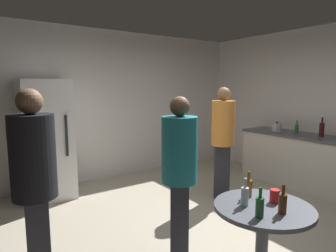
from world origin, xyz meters
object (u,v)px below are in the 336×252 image
at_px(wine_bottle_on_counter, 322,129).
at_px(beer_bottle_brown, 283,203).
at_px(kettle, 277,127).
at_px(beer_bottle_amber, 248,188).
at_px(person_in_orange_shirt, 223,135).
at_px(beer_bottle_green, 260,206).
at_px(beer_bottle_on_counter, 297,129).
at_px(foreground_table, 263,218).
at_px(person_in_teal_shirt, 179,167).
at_px(beer_bottle_clear, 245,196).
at_px(refrigerator, 46,140).
at_px(plastic_cup_red, 275,196).
at_px(person_in_black_shirt, 34,178).

relative_size(wine_bottle_on_counter, beer_bottle_brown, 1.35).
bearing_deg(kettle, beer_bottle_amber, -149.53).
xyz_separation_m(wine_bottle_on_counter, person_in_orange_shirt, (-1.54, 0.66, -0.03)).
bearing_deg(beer_bottle_amber, beer_bottle_green, -128.50).
relative_size(beer_bottle_on_counter, foreground_table, 0.29).
height_order(foreground_table, person_in_teal_shirt, person_in_teal_shirt).
distance_m(beer_bottle_clear, person_in_orange_shirt, 2.00).
bearing_deg(foreground_table, beer_bottle_brown, -91.27).
bearing_deg(beer_bottle_brown, person_in_teal_shirt, 108.53).
bearing_deg(kettle, refrigerator, 157.72).
xyz_separation_m(wine_bottle_on_counter, person_in_teal_shirt, (-3.01, -0.22, -0.08)).
bearing_deg(foreground_table, beer_bottle_on_counter, 27.04).
height_order(refrigerator, beer_bottle_amber, refrigerator).
bearing_deg(refrigerator, wine_bottle_on_counter, -31.13).
xyz_separation_m(refrigerator, beer_bottle_on_counter, (3.64, -1.82, 0.08)).
xyz_separation_m(beer_bottle_clear, plastic_cup_red, (0.26, -0.10, -0.03)).
xyz_separation_m(kettle, person_in_black_shirt, (-4.14, -0.71, 0.01)).
bearing_deg(refrigerator, beer_bottle_amber, -70.97).
height_order(foreground_table, beer_bottle_brown, beer_bottle_brown).
bearing_deg(beer_bottle_on_counter, plastic_cup_red, -151.63).
distance_m(wine_bottle_on_counter, person_in_orange_shirt, 1.67).
relative_size(beer_bottle_on_counter, beer_bottle_amber, 1.00).
relative_size(beer_bottle_green, plastic_cup_red, 2.09).
distance_m(wine_bottle_on_counter, person_in_teal_shirt, 3.02).
distance_m(kettle, person_in_orange_shirt, 1.45).
bearing_deg(kettle, beer_bottle_on_counter, -81.59).
bearing_deg(kettle, beer_bottle_green, -147.06).
xyz_separation_m(beer_bottle_amber, person_in_teal_shirt, (-0.36, 0.53, 0.12)).
height_order(wine_bottle_on_counter, foreground_table, wine_bottle_on_counter).
relative_size(kettle, wine_bottle_on_counter, 0.79).
xyz_separation_m(wine_bottle_on_counter, person_in_black_shirt, (-4.23, 0.04, -0.03)).
distance_m(beer_bottle_on_counter, beer_bottle_amber, 2.86).
distance_m(beer_bottle_green, person_in_black_shirt, 1.74).
bearing_deg(plastic_cup_red, beer_bottle_green, -162.06).
relative_size(kettle, beer_bottle_green, 1.06).
height_order(foreground_table, person_in_orange_shirt, person_in_orange_shirt).
distance_m(refrigerator, beer_bottle_amber, 3.15).
relative_size(beer_bottle_on_counter, person_in_teal_shirt, 0.14).
height_order(wine_bottle_on_counter, beer_bottle_green, wine_bottle_on_counter).
distance_m(refrigerator, wine_bottle_on_counter, 4.30).
relative_size(wine_bottle_on_counter, beer_bottle_amber, 1.35).
relative_size(kettle, beer_bottle_clear, 1.06).
relative_size(beer_bottle_on_counter, beer_bottle_clear, 1.00).
bearing_deg(refrigerator, person_in_teal_shirt, -74.67).
relative_size(refrigerator, beer_bottle_amber, 7.83).
bearing_deg(foreground_table, plastic_cup_red, -2.37).
xyz_separation_m(refrigerator, wine_bottle_on_counter, (3.68, -2.22, 0.12)).
relative_size(foreground_table, plastic_cup_red, 7.27).
relative_size(beer_bottle_on_counter, person_in_black_shirt, 0.14).
relative_size(foreground_table, person_in_orange_shirt, 0.47).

